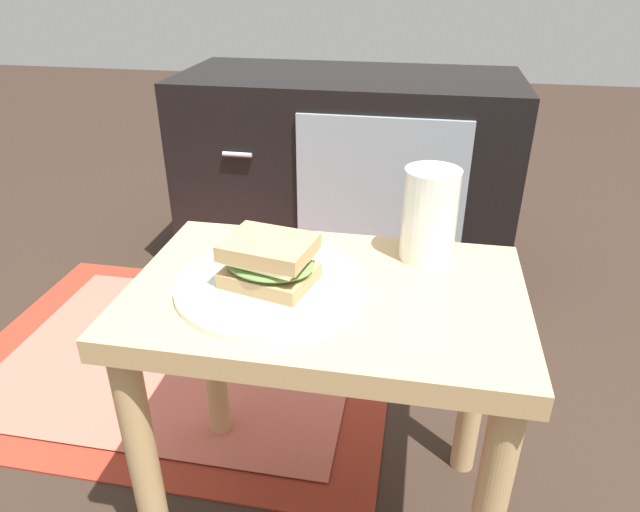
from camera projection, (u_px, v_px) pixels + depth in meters
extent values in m
plane|color=#2D2119|center=(325.00, 507.00, 1.03)|extent=(8.00, 8.00, 0.00)
cube|color=tan|center=(326.00, 298.00, 0.82)|extent=(0.56, 0.36, 0.04)
cylinder|color=tan|center=(144.00, 466.00, 0.84)|extent=(0.04, 0.04, 0.43)
cylinder|color=tan|center=(212.00, 348.00, 1.09)|extent=(0.04, 0.04, 0.43)
cylinder|color=tan|center=(475.00, 378.00, 1.01)|extent=(0.04, 0.04, 0.43)
cube|color=black|center=(347.00, 173.00, 1.73)|extent=(0.96, 0.44, 0.58)
cube|color=#8C9EA8|center=(379.00, 200.00, 1.51)|extent=(0.44, 0.01, 0.44)
cylinder|color=silver|center=(237.00, 154.00, 1.52)|extent=(0.08, 0.01, 0.01)
cylinder|color=silver|center=(242.00, 229.00, 1.62)|extent=(0.08, 0.01, 0.01)
cube|color=maroon|center=(183.00, 355.00, 1.41)|extent=(1.02, 0.78, 0.01)
cube|color=#BA5B4C|center=(183.00, 354.00, 1.40)|extent=(0.83, 0.64, 0.00)
cylinder|color=silver|center=(271.00, 285.00, 0.81)|extent=(0.27, 0.27, 0.01)
cube|color=tan|center=(270.00, 275.00, 0.80)|extent=(0.14, 0.12, 0.02)
ellipsoid|color=#608C42|center=(269.00, 263.00, 0.79)|extent=(0.15, 0.13, 0.02)
cube|color=beige|center=(269.00, 256.00, 0.79)|extent=(0.13, 0.11, 0.01)
cube|color=tan|center=(269.00, 247.00, 0.78)|extent=(0.13, 0.11, 0.02)
cylinder|color=silver|center=(429.00, 215.00, 0.86)|extent=(0.08, 0.08, 0.14)
cylinder|color=orange|center=(429.00, 223.00, 0.86)|extent=(0.08, 0.08, 0.11)
cylinder|color=white|center=(432.00, 185.00, 0.84)|extent=(0.08, 0.08, 0.01)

